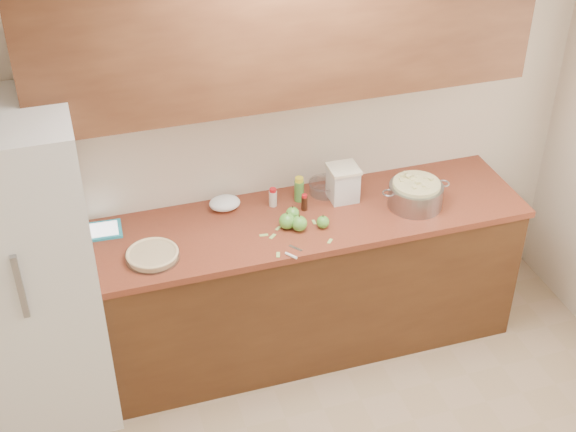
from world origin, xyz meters
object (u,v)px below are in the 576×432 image
object	(u,v)px
colander	(416,194)
pie	(153,255)
flour_canister	(343,183)
tablet	(101,231)

from	to	relation	value
colander	pie	bearing A→B (deg)	-177.94
flour_canister	pie	bearing A→B (deg)	-167.86
flour_canister	tablet	size ratio (longest dim) A/B	0.88
pie	flour_canister	size ratio (longest dim) A/B	1.36
flour_canister	tablet	distance (m)	1.37
flour_canister	tablet	xyz separation A→B (m)	(-1.37, 0.08, -0.10)
pie	tablet	distance (m)	0.39
pie	tablet	size ratio (longest dim) A/B	1.20
pie	flour_canister	world-z (taller)	flour_canister
colander	tablet	world-z (taller)	colander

